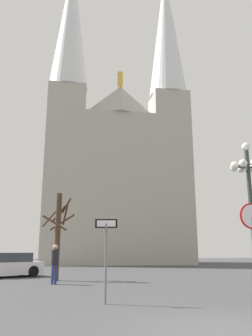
# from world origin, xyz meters

# --- Properties ---
(ground_plane) EXTENTS (120.00, 120.00, 0.00)m
(ground_plane) POSITION_xyz_m (0.00, 0.00, 0.00)
(ground_plane) COLOR #424244
(cathedral) EXTENTS (16.81, 10.66, 38.90)m
(cathedral) POSITION_xyz_m (1.75, 32.81, 12.38)
(cathedral) COLOR #ADA89E
(cathedral) RESTS_ON ground
(one_way_arrow_sign) EXTENTS (0.68, 0.14, 2.46)m
(one_way_arrow_sign) POSITION_xyz_m (-2.04, 3.83, 1.58)
(one_way_arrow_sign) COLOR slate
(one_way_arrow_sign) RESTS_ON ground
(street_lamp) EXTENTS (1.31, 1.31, 5.47)m
(street_lamp) POSITION_xyz_m (3.28, 4.80, 3.58)
(street_lamp) COLOR #2D3833
(street_lamp) RESTS_ON ground
(bare_tree) EXTENTS (1.70, 1.71, 4.53)m
(bare_tree) POSITION_xyz_m (-3.87, 12.02, 2.44)
(bare_tree) COLOR #473323
(bare_tree) RESTS_ON ground
(parked_car_near_white) EXTENTS (4.50, 3.74, 1.38)m
(parked_car_near_white) POSITION_xyz_m (-6.91, 14.72, 0.65)
(parked_car_near_white) COLOR silver
(parked_car_near_white) RESTS_ON ground
(pedestrian_walking) EXTENTS (0.32, 0.32, 1.78)m
(pedestrian_walking) POSITION_xyz_m (-3.86, 10.03, 1.08)
(pedestrian_walking) COLOR navy
(pedestrian_walking) RESTS_ON ground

